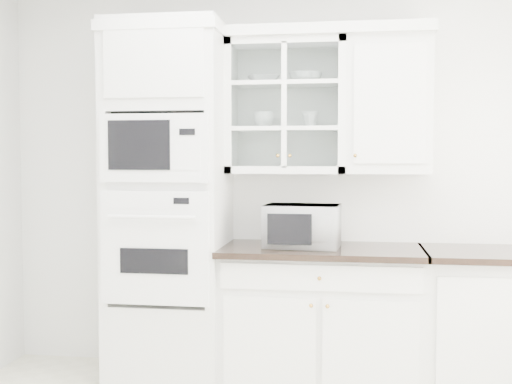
# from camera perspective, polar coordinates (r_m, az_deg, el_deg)

# --- Properties ---
(room_shell) EXTENTS (4.00, 3.50, 2.70)m
(room_shell) POSITION_cam_1_polar(r_m,az_deg,el_deg) (3.24, 0.11, 7.87)
(room_shell) COLOR white
(room_shell) RESTS_ON ground
(oven_column) EXTENTS (0.76, 0.68, 2.40)m
(oven_column) POSITION_cam_1_polar(r_m,az_deg,el_deg) (4.37, -7.74, -0.98)
(oven_column) COLOR silver
(oven_column) RESTS_ON ground
(base_cabinet_run) EXTENTS (1.32, 0.67, 0.92)m
(base_cabinet_run) POSITION_cam_1_polar(r_m,az_deg,el_deg) (4.35, 5.85, -10.84)
(base_cabinet_run) COLOR silver
(base_cabinet_run) RESTS_ON ground
(extra_base_cabinet) EXTENTS (0.72, 0.67, 0.92)m
(extra_base_cabinet) POSITION_cam_1_polar(r_m,az_deg,el_deg) (4.42, 19.17, -10.78)
(extra_base_cabinet) COLOR silver
(extra_base_cabinet) RESTS_ON ground
(upper_cabinet_glass) EXTENTS (0.80, 0.33, 0.90)m
(upper_cabinet_glass) POSITION_cam_1_polar(r_m,az_deg,el_deg) (4.38, 2.75, 7.57)
(upper_cabinet_glass) COLOR silver
(upper_cabinet_glass) RESTS_ON room_shell
(upper_cabinet_solid) EXTENTS (0.55, 0.33, 0.90)m
(upper_cabinet_solid) POSITION_cam_1_polar(r_m,az_deg,el_deg) (4.37, 11.67, 7.52)
(upper_cabinet_solid) COLOR silver
(upper_cabinet_solid) RESTS_ON room_shell
(crown_molding) EXTENTS (2.14, 0.38, 0.07)m
(crown_molding) POSITION_cam_1_polar(r_m,az_deg,el_deg) (4.44, 1.34, 13.84)
(crown_molding) COLOR white
(crown_molding) RESTS_ON room_shell
(countertop_microwave) EXTENTS (0.51, 0.43, 0.28)m
(countertop_microwave) POSITION_cam_1_polar(r_m,az_deg,el_deg) (4.23, 4.16, -3.00)
(countertop_microwave) COLOR white
(countertop_microwave) RESTS_ON base_cabinet_run
(bowl_a) EXTENTS (0.27, 0.27, 0.05)m
(bowl_a) POSITION_cam_1_polar(r_m,az_deg,el_deg) (4.43, 0.67, 9.95)
(bowl_a) COLOR white
(bowl_a) RESTS_ON upper_cabinet_glass
(bowl_b) EXTENTS (0.26, 0.26, 0.07)m
(bowl_b) POSITION_cam_1_polar(r_m,az_deg,el_deg) (4.40, 4.43, 10.09)
(bowl_b) COLOR white
(bowl_b) RESTS_ON upper_cabinet_glass
(cup_a) EXTENTS (0.17, 0.17, 0.11)m
(cup_a) POSITION_cam_1_polar(r_m,az_deg,el_deg) (4.39, 0.69, 6.44)
(cup_a) COLOR white
(cup_a) RESTS_ON upper_cabinet_glass
(cup_b) EXTENTS (0.12, 0.12, 0.11)m
(cup_b) POSITION_cam_1_polar(r_m,az_deg,el_deg) (4.37, 4.83, 6.43)
(cup_b) COLOR white
(cup_b) RESTS_ON upper_cabinet_glass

